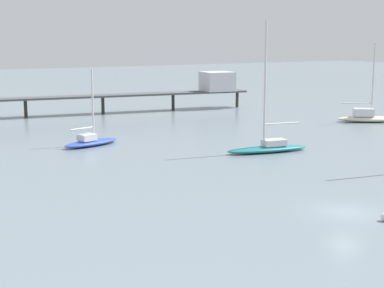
# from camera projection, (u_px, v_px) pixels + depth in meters

# --- Properties ---
(ground_plane) EXTENTS (400.00, 400.00, 0.00)m
(ground_plane) POSITION_uv_depth(u_px,v_px,m) (345.00, 212.00, 39.51)
(ground_plane) COLOR slate
(pier) EXTENTS (60.41, 12.57, 6.11)m
(pier) POSITION_uv_depth(u_px,v_px,m) (151.00, 89.00, 93.40)
(pier) COLOR #4C4C51
(pier) RESTS_ON ground_plane
(sailboat_teal) EXTENTS (9.29, 3.63, 13.34)m
(sailboat_teal) POSITION_uv_depth(u_px,v_px,m) (269.00, 145.00, 60.15)
(sailboat_teal) COLOR #1E727A
(sailboat_teal) RESTS_ON ground_plane
(sailboat_blue) EXTENTS (7.22, 3.89, 8.39)m
(sailboat_blue) POSITION_uv_depth(u_px,v_px,m) (91.00, 141.00, 63.72)
(sailboat_blue) COLOR #2D4CB7
(sailboat_blue) RESTS_ON ground_plane
(sailboat_cream) EXTENTS (8.49, 6.60, 11.02)m
(sailboat_cream) POSITION_uv_depth(u_px,v_px,m) (367.00, 117.00, 81.86)
(sailboat_cream) COLOR beige
(sailboat_cream) RESTS_ON ground_plane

